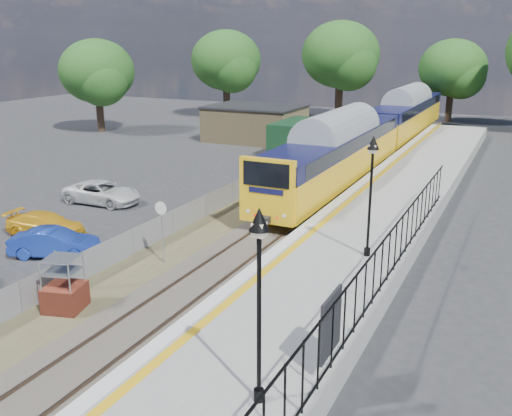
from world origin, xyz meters
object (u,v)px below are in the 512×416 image
Objects in this scene: victorian_lamp_south at (259,262)px; car_yellow at (46,225)px; speed_sign at (162,222)px; car_white at (102,193)px; train at (379,128)px; car_blue at (54,243)px; brick_plinth at (64,285)px; victorian_lamp_north at (372,168)px.

victorian_lamp_south is 1.21× the size of car_yellow.
speed_sign is 0.60× the size of car_white.
victorian_lamp_south is 33.30m from train.
train is at bearing 85.09° from speed_sign.
speed_sign reaches higher than car_blue.
car_blue is (-4.62, -1.26, -1.19)m from speed_sign.
car_yellow is (-2.27, 1.76, -0.05)m from car_blue.
car_blue is 2.88m from car_yellow.
brick_plinth is 0.44× the size of car_white.
victorian_lamp_south is 21.59m from car_white.
car_yellow is at bearing -173.22° from victorian_lamp_north.
victorian_lamp_north is 1.04× the size of car_white.
victorian_lamp_north is 16.86m from car_white.
victorian_lamp_north is at bearing -90.74° from car_yellow.
speed_sign is 4.93m from car_blue.
car_yellow is (-14.69, -1.75, -3.74)m from victorian_lamp_north.
car_white is at bearing 125.02° from brick_plinth.
train is 9.19× the size of car_white.
victorian_lamp_north is at bearing 40.49° from brick_plinth.
victorian_lamp_south is 17.43m from car_yellow.
train is 15.40× the size of speed_sign.
train reaches higher than speed_sign.
car_white is at bearing 139.69° from victorian_lamp_south.
train reaches higher than brick_plinth.
victorian_lamp_north is 8.50m from speed_sign.
train is at bearing 84.14° from brick_plinth.
car_white is (-10.72, -19.03, -1.72)m from train.
train reaches higher than car_yellow.
victorian_lamp_north reaches higher than car_white.
victorian_lamp_north is at bearing -105.08° from car_white.
train is (-5.50, 32.79, -1.96)m from victorian_lamp_south.
speed_sign is 0.73× the size of car_blue.
car_yellow is at bearing -168.29° from car_white.
car_blue is at bearing -105.14° from train.
train is 25.16m from speed_sign.
train is 21.91m from car_white.
train is 11.20× the size of car_blue.
brick_plinth is at bearing -138.08° from car_yellow.
train is 27.30m from car_blue.
victorian_lamp_south is 0.11× the size of train.
speed_sign reaches higher than car_white.
brick_plinth is at bearing -139.51° from victorian_lamp_north.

